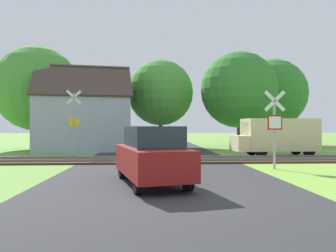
% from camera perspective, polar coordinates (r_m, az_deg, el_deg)
% --- Properties ---
extents(ground_plane, '(160.00, 160.00, 0.00)m').
position_cam_1_polar(ground_plane, '(9.35, -0.28, -11.01)').
color(ground_plane, '#6B9942').
extents(road_asphalt, '(7.80, 80.00, 0.01)m').
position_cam_1_polar(road_asphalt, '(11.32, -0.78, -9.08)').
color(road_asphalt, '#2D2D30').
rests_on(road_asphalt, ground).
extents(rail_track, '(60.00, 2.60, 0.22)m').
position_cam_1_polar(rail_track, '(16.65, -1.54, -6.00)').
color(rail_track, '#422D1E').
rests_on(rail_track, ground).
extents(stop_sign_near, '(0.88, 0.16, 3.27)m').
position_cam_1_polar(stop_sign_near, '(14.27, 18.07, 0.19)').
color(stop_sign_near, '#9E9EA5').
rests_on(stop_sign_near, ground).
extents(crossing_sign_far, '(0.86, 0.23, 3.93)m').
position_cam_1_polar(crossing_sign_far, '(20.02, -16.08, 1.14)').
color(crossing_sign_far, '#9E9EA5').
rests_on(crossing_sign_far, ground).
extents(house, '(7.62, 6.76, 6.34)m').
position_cam_1_polar(house, '(25.16, -14.49, 0.78)').
color(house, '#99A3B7').
rests_on(house, ground).
extents(tree_left, '(6.71, 6.71, 8.15)m').
position_cam_1_polar(tree_left, '(28.23, -21.83, 6.05)').
color(tree_left, '#513823').
rests_on(tree_left, ground).
extents(tree_right, '(6.26, 6.26, 7.93)m').
position_cam_1_polar(tree_right, '(27.72, 12.21, 6.17)').
color(tree_right, '#513823').
rests_on(tree_right, ground).
extents(tree_center, '(5.65, 5.65, 7.52)m').
position_cam_1_polar(tree_center, '(28.38, -1.32, 5.82)').
color(tree_center, '#513823').
rests_on(tree_center, ground).
extents(tree_far, '(6.71, 6.71, 8.37)m').
position_cam_1_polar(tree_far, '(33.84, 17.68, 5.42)').
color(tree_far, '#513823').
rests_on(tree_far, ground).
extents(mail_truck, '(4.98, 2.09, 2.24)m').
position_cam_1_polar(mail_truck, '(20.56, 18.38, -1.58)').
color(mail_truck, beige).
rests_on(mail_truck, ground).
extents(parked_car, '(2.53, 4.27, 1.78)m').
position_cam_1_polar(parked_car, '(10.05, -2.86, -5.11)').
color(parked_car, maroon).
rests_on(parked_car, ground).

